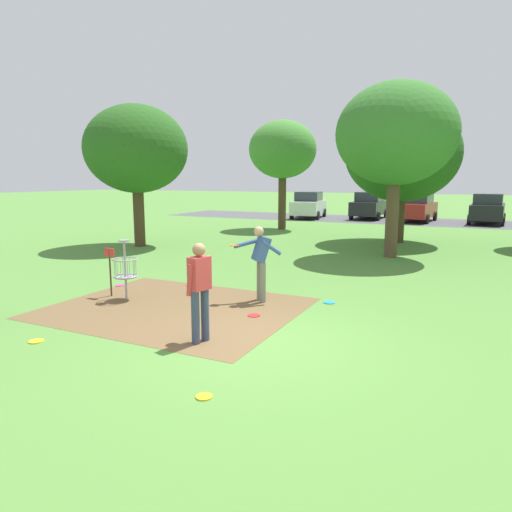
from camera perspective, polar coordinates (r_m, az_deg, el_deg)
The scene contains 19 objects.
ground_plane at distance 7.98m, azimuth -0.63°, elevation -10.66°, with size 160.00×160.00×0.00m, color #518438.
dirt_tee_pad at distance 10.14m, azimuth -9.97°, elevation -6.34°, with size 5.17×4.23×0.01m, color brown.
disc_golf_basket at distance 10.95m, azimuth -16.09°, elevation -1.34°, with size 0.98×0.58×1.39m.
player_foreground_watching at distance 10.32m, azimuth 0.56°, elevation -0.31°, with size 1.09×0.65×1.71m.
player_throwing at distance 7.78m, azimuth -7.01°, elevation -3.81°, with size 0.44×0.49×1.71m.
frisbee_near_basket at distance 6.18m, azimuth -6.46°, elevation -16.92°, with size 0.22×0.22×0.02m, color gold.
frisbee_by_tee at distance 12.52m, azimuth -16.53°, elevation -3.50°, with size 0.23×0.23×0.02m, color #E53D99.
frisbee_mid_grass at distance 10.51m, azimuth 9.05°, elevation -5.70°, with size 0.26×0.26×0.02m, color #1E93DB.
frisbee_far_left at distance 8.85m, azimuth -25.56°, elevation -9.49°, with size 0.25×0.25×0.02m, color gold.
frisbee_far_right at distance 9.42m, azimuth -0.27°, elevation -7.38°, with size 0.26×0.26×0.02m, color red.
tree_near_left at distance 25.31m, azimuth 3.31°, elevation 12.97°, with size 3.62×3.62×5.83m.
tree_mid_left at distance 19.39m, azimuth -14.62°, elevation 12.64°, with size 4.09×4.09×5.65m.
tree_mid_center at distance 20.86m, azimuth 17.66°, elevation 11.98°, with size 4.78×4.78×5.83m.
tree_far_left at distance 16.87m, azimuth 16.97°, elevation 14.20°, with size 4.09×4.09×6.00m.
parking_lot_strip at distance 31.61m, azimuth 19.86°, elevation 4.03°, with size 36.00×6.00×0.01m, color #4C4C51.
parked_car_leftmost at distance 32.63m, azimuth 6.54°, elevation 6.31°, with size 2.41×4.41×1.84m.
parked_car_center_left at distance 32.80m, azimuth 13.86°, elevation 6.12°, with size 2.00×4.21×1.84m.
parked_car_center_right at distance 31.48m, azimuth 19.33°, elevation 5.72°, with size 2.25×4.34×1.84m.
parked_car_rightmost at distance 31.70m, azimuth 26.76°, elevation 5.26°, with size 2.15×4.29×1.84m.
Camera 1 is at (3.36, -6.69, 2.76)m, focal length 32.30 mm.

